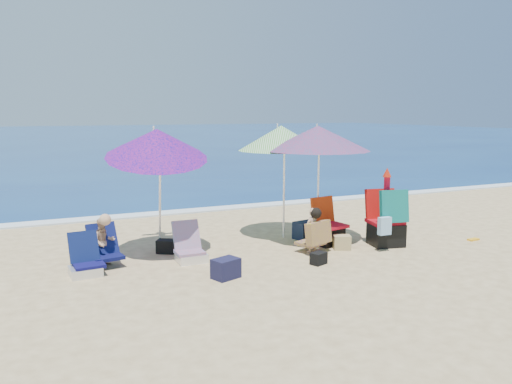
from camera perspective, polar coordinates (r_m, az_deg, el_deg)
name	(u,v)px	position (r m, az deg, el deg)	size (l,w,h in m)	color
ground	(298,267)	(8.39, 4.72, -8.29)	(120.00, 120.00, 0.00)	#D8BC84
sea	(71,138)	(52.21, -19.94, 5.71)	(120.00, 80.00, 0.12)	navy
foam	(200,210)	(12.95, -6.22, -2.03)	(120.00, 0.50, 0.04)	white
umbrella_turquoise	(318,138)	(9.68, 6.92, 5.99)	(2.51, 2.51, 2.26)	white
umbrella_striped	(281,138)	(10.05, 2.83, 6.03)	(2.18, 2.18, 2.25)	white
umbrella_blue	(157,143)	(8.85, -11.01, 5.36)	(1.93, 1.99, 2.38)	white
furled_umbrella	(386,203)	(9.69, 14.33, -1.24)	(0.20, 0.20, 1.48)	red
chair_navy	(86,264)	(8.35, -18.48, -7.62)	(0.54, 0.59, 0.63)	#0D0D48
chair_rainbow	(190,251)	(8.69, -7.40, -6.53)	(0.50, 0.58, 0.65)	#EC5358
camp_chair_left	(328,230)	(9.74, 8.01, -4.27)	(0.58, 0.64, 0.89)	red
camp_chair_right	(386,225)	(9.83, 14.36, -3.60)	(0.79, 0.81, 1.09)	#AD0C17
person_center	(314,231)	(9.11, 6.52, -4.35)	(0.64, 0.61, 0.81)	tan
person_left	(104,242)	(8.68, -16.63, -5.34)	(0.56, 0.63, 0.87)	tan
bag_navy_a	(226,268)	(7.78, -3.39, -8.52)	(0.46, 0.40, 0.30)	#181834
bag_black_a	(166,246)	(9.26, -9.98, -5.99)	(0.39, 0.37, 0.23)	black
bag_tan	(342,242)	(9.46, 9.57, -5.57)	(0.37, 0.32, 0.26)	tan
bag_navy_b	(306,230)	(10.13, 5.65, -4.28)	(0.51, 0.42, 0.34)	#172032
bag_black_b	(319,258)	(8.52, 7.00, -7.36)	(0.31, 0.26, 0.20)	black
orange_item	(473,239)	(10.86, 23.09, -4.90)	(0.25, 0.14, 0.03)	#F9AA1A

